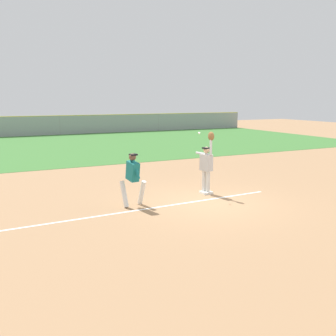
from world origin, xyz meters
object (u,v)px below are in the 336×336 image
Objects in this scene: baseball at (199,133)px; parked_car_tan at (83,124)px; parked_car_white at (31,126)px; first_base at (206,193)px; runner at (133,176)px; fielder at (207,163)px.

baseball is 0.02× the size of parked_car_tan.
parked_car_white is at bearing -175.32° from parked_car_tan.
first_base is 0.08× the size of parked_car_tan.
parked_car_tan is at bearing 70.73° from runner.
fielder reaches higher than parked_car_white.
parked_car_white is 0.99× the size of parked_car_tan.
first_base is 30.06m from parked_car_tan.
fielder is at bearing -82.60° from parked_car_white.
runner reaches higher than parked_car_tan.
baseball is 30.02m from parked_car_white.
first_base is 3.15m from runner.
first_base is at bearing 60.86° from fielder.
fielder is 0.51× the size of parked_car_white.
runner is at bearing -97.56° from parked_car_tan.
parked_car_white is (-2.40, 29.88, -1.57)m from baseball.
fielder is at bearing 18.24° from baseball.
runner is 0.38× the size of parked_car_tan.
parked_car_white is at bearing 80.82° from runner.
baseball is (-0.40, -0.11, 2.21)m from first_base.
baseball is at bearing -83.41° from parked_car_white.
parked_car_white is (-2.80, 29.77, 0.63)m from first_base.
runner reaches higher than first_base.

